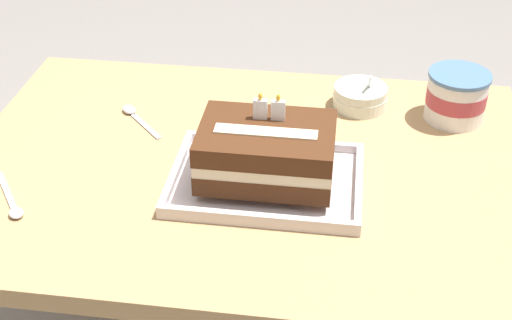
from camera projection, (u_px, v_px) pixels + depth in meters
dining_table at (247, 212)px, 1.35m from camera, size 1.04×0.73×0.72m
foil_tray at (266, 181)px, 1.23m from camera, size 0.33×0.24×0.02m
birthday_cake at (266, 151)px, 1.20m from camera, size 0.23×0.16×0.14m
bowl_stack at (360, 97)px, 1.45m from camera, size 0.11×0.11×0.08m
ice_cream_tub at (456, 96)px, 1.39m from camera, size 0.12×0.12×0.10m
serving_spoon_near_tray at (133, 114)px, 1.43m from camera, size 0.11×0.12×0.01m
serving_spoon_by_bowls at (13, 206)px, 1.18m from camera, size 0.10×0.13×0.01m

